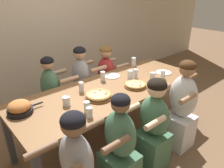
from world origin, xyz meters
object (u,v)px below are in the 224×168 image
Objects in this scene: skillet_bowl at (20,108)px; cocktail_glass_blue at (66,101)px; empty_plate_b at (164,73)px; drinking_glass_g at (163,75)px; drinking_glass_j at (152,77)px; diner_near_midright at (181,109)px; drinking_glass_a at (182,68)px; diner_far_center at (82,87)px; empty_plate_a at (112,76)px; drinking_glass_b at (87,107)px; drinking_glass_c at (103,77)px; drinking_glass_e at (81,88)px; drinking_glass_h at (90,113)px; pizza_board_second at (135,85)px; drinking_glass_f at (135,74)px; diner_near_midleft at (119,150)px; drinking_glass_d at (134,62)px; diner_far_midleft at (52,99)px; drinking_glass_i at (130,76)px; diner_near_center at (153,129)px; pizza_board_main at (99,96)px; diner_far_midright at (106,80)px.

cocktail_glass_blue is (0.44, -0.17, -0.01)m from skillet_bowl.
drinking_glass_g is at bearing -147.64° from empty_plate_b.
drinking_glass_j is 0.56m from diner_near_midright.
diner_far_center is (-1.20, 0.96, -0.29)m from drinking_glass_a.
drinking_glass_b is at bearing -145.93° from empty_plate_a.
drinking_glass_c reaches higher than drinking_glass_e.
drinking_glass_b reaches higher than drinking_glass_h.
empty_plate_a is at bearing 32.61° from diner_far_center.
cocktail_glass_blue is at bearing -161.97° from empty_plate_a.
drinking_glass_f is at bearing 43.53° from pizza_board_second.
drinking_glass_g is at bearing 1.70° from drinking_glass_b.
drinking_glass_f is 1.25m from diner_near_midleft.
diner_near_midright is at bearing -29.22° from cocktail_glass_blue.
diner_far_midleft is (-1.32, 0.31, -0.33)m from drinking_glass_d.
drinking_glass_h is (0.49, -0.53, -0.01)m from skillet_bowl.
diner_near_midleft is (0.60, -0.86, -0.33)m from skillet_bowl.
drinking_glass_h is at bearing -170.73° from empty_plate_b.
drinking_glass_c reaches higher than drinking_glass_h.
diner_near_midright is at bearing -73.03° from empty_plate_a.
empty_plate_a is 2.13× the size of drinking_glass_h.
skillet_bowl is 2.34m from drinking_glass_a.
drinking_glass_c is 0.93× the size of drinking_glass_i.
diner_far_center reaches higher than drinking_glass_a.
drinking_glass_b is at bearing -140.39° from drinking_glass_c.
drinking_glass_h is at bearing -174.30° from drinking_glass_g.
diner_near_center reaches higher than drinking_glass_g.
drinking_glass_f is 0.12× the size of diner_near_center.
diner_near_midleft is (-1.25, -0.46, -0.32)m from drinking_glass_g.
drinking_glass_g is 0.10× the size of diner_near_center.
pizza_board_main is at bearing 172.85° from drinking_glass_g.
empty_plate_a is at bearing 12.11° from drinking_glass_e.
drinking_glass_d is 0.50m from drinking_glass_f.
empty_plate_b is at bearing 28.12° from diner_far_midright.
drinking_glass_d reaches higher than pizza_board_main.
pizza_board_second is at bearing -134.55° from drinking_glass_d.
skillet_bowl is 1.69m from drinking_glass_j.
empty_plate_b is 1.57m from drinking_glass_h.
drinking_glass_j reaches higher than drinking_glass_a.
pizza_board_second is 0.93m from cocktail_glass_blue.
drinking_glass_j is 0.12× the size of diner_far_midright.
drinking_glass_d is (0.75, 0.14, 0.01)m from drinking_glass_c.
drinking_glass_d is 1.05× the size of drinking_glass_f.
drinking_glass_a is 0.10× the size of diner_near_midleft.
diner_near_midleft is at bearing -140.32° from drinking_glass_i.
diner_far_center is at bearing 120.52° from drinking_glass_j.
diner_near_midright is 0.56m from diner_near_center.
diner_near_midright is 1.05× the size of diner_far_midleft.
drinking_glass_d is 0.13× the size of diner_near_midleft.
drinking_glass_f is (-0.73, 0.29, 0.01)m from drinking_glass_a.
diner_far_midright reaches higher than cocktail_glass_blue.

